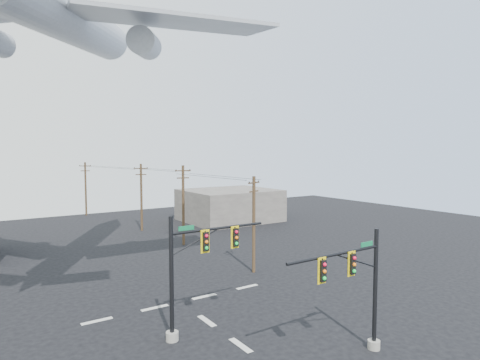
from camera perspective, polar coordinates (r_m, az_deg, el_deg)
lane_markings at (r=25.87m, az=-1.67°, el=-21.34°), size 14.00×21.20×0.01m
signal_mast_near at (r=23.20m, az=16.58°, el=-14.75°), size 6.82×0.75×6.85m
signal_mast_far at (r=24.79m, az=-6.66°, el=-12.72°), size 6.84×0.81×7.40m
utility_pole_a at (r=36.90m, az=1.98°, el=-6.04°), size 1.69×0.79×8.88m
utility_pole_b at (r=48.10m, az=-8.07°, el=-3.32°), size 1.93×0.34×9.51m
utility_pole_c at (r=57.97m, az=-13.85°, el=-2.19°), size 1.90×0.59×9.43m
utility_pole_d at (r=74.86m, az=-21.10°, el=-1.02°), size 1.83×0.84×9.31m
power_lines at (r=54.83m, az=-12.99°, el=1.37°), size 6.64×43.33×0.28m
airliner at (r=33.62m, az=-23.17°, el=20.25°), size 26.79×29.37×8.40m
building_right at (r=65.01m, az=-1.49°, el=-3.58°), size 14.00×12.00×5.00m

